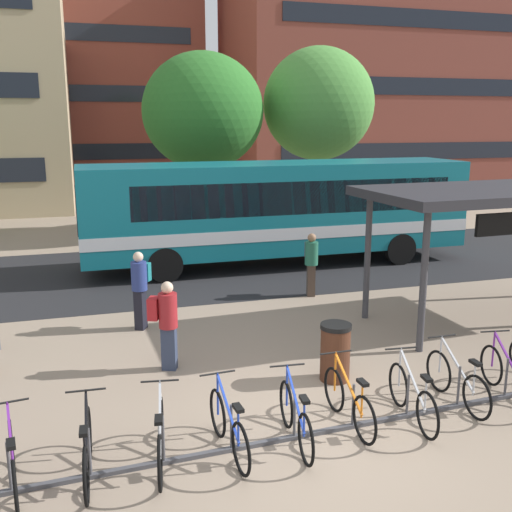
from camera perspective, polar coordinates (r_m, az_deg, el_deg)
ground at (r=8.99m, az=5.75°, el=-16.91°), size 200.00×200.00×0.00m
bus_lane_asphalt at (r=18.19m, az=-6.44°, el=-1.34°), size 80.00×7.20×0.01m
city_bus at (r=18.50m, az=1.88°, el=4.57°), size 12.03×2.62×3.20m
bike_rack at (r=9.03m, az=6.57°, el=-16.12°), size 9.41×0.60×0.70m
parked_bicycle_purple_0 at (r=8.17m, az=-22.39°, el=-18.12°), size 0.52×1.71×0.99m
parked_bicycle_black_1 at (r=8.16m, az=-15.98°, el=-17.62°), size 0.52×1.72×0.99m
parked_bicycle_silver_2 at (r=8.21m, az=-9.19°, el=-17.04°), size 0.52×1.71×0.99m
parked_bicycle_blue_3 at (r=8.37m, az=-2.66°, el=-16.26°), size 0.52×1.72×0.99m
parked_bicycle_blue_4 at (r=8.60m, az=3.85°, el=-15.42°), size 0.52×1.72×0.99m
parked_bicycle_orange_5 at (r=9.14m, az=8.93°, el=-13.76°), size 0.52×1.72×0.99m
parked_bicycle_silver_6 at (r=9.47m, az=14.86°, el=-13.06°), size 0.52×1.72×0.99m
parked_bicycle_silver_7 at (r=10.18m, az=18.83°, el=-11.43°), size 0.52×1.72×0.99m
parked_bicycle_purple_8 at (r=10.69m, az=23.15°, el=-10.60°), size 0.52×1.71×0.99m
transit_shelter at (r=14.14m, az=23.22°, el=5.32°), size 6.55×3.25×3.04m
commuter_red_pack_0 at (r=10.85m, az=-8.66°, el=-6.08°), size 0.60×0.49×1.67m
commuter_maroon_pack_2 at (r=15.33m, az=5.35°, el=-0.37°), size 0.43×0.58×1.65m
commuter_teal_pack_3 at (r=13.05m, az=-11.13°, el=-2.71°), size 0.53×0.61×1.73m
trash_bin at (r=10.55m, az=7.66°, el=-9.16°), size 0.55×0.55×1.03m
street_tree_0 at (r=25.58m, az=6.05°, el=14.37°), size 4.62×4.62×7.47m
street_tree_1 at (r=23.76m, az=-5.14°, el=13.73°), size 4.73×4.73×7.08m
building_right_wing at (r=46.79m, az=14.52°, el=17.24°), size 26.28×10.17×16.58m
building_centre_block at (r=48.88m, az=-16.95°, el=16.38°), size 17.72×11.53×15.70m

